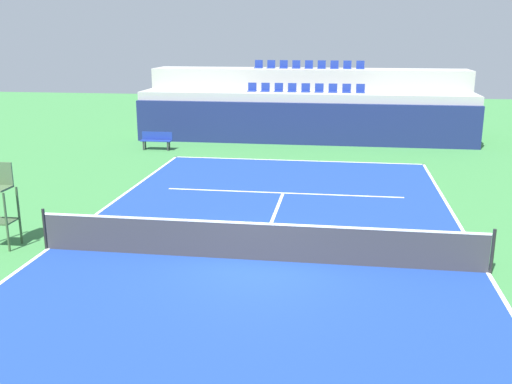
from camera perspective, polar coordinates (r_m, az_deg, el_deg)
ground_plane at (r=14.56m, az=0.04°, el=-6.64°), size 80.00×80.00×0.00m
court_surface at (r=14.56m, az=0.04°, el=-6.62°), size 11.00×24.00×0.01m
baseline_far at (r=25.97m, az=3.90°, el=3.06°), size 11.00×0.10×0.00m
sideline_left at (r=16.22m, az=-19.45°, el=-5.18°), size 0.10×24.00×0.00m
sideline_right at (r=14.83m, az=21.54°, el=-7.27°), size 0.10×24.00×0.00m
service_line_far at (r=20.60m, az=2.64°, el=-0.09°), size 8.26×0.10×0.00m
centre_service_line at (r=17.54m, az=1.57°, el=-2.78°), size 0.10×6.40×0.00m
back_wall at (r=29.70m, az=4.56°, el=6.57°), size 17.19×0.30×2.08m
stands_tier_lower at (r=31.00m, az=4.75°, el=7.31°), size 17.19×2.40×2.50m
stands_tier_upper at (r=33.32m, az=5.05°, el=8.76°), size 17.19×2.40×3.56m
seating_row_lower at (r=30.94m, az=4.82°, el=9.86°), size 6.04×0.44×0.44m
seating_row_upper at (r=33.26m, az=5.14°, el=12.03°), size 6.04×0.44×0.44m
tennis_net at (r=14.38m, az=0.04°, el=-4.75°), size 11.08×0.08×1.07m
umpire_chair at (r=16.54m, az=-23.55°, el=-0.93°), size 0.76×0.66×2.20m
player_bench at (r=28.76m, az=-9.60°, el=5.06°), size 1.50×0.40×0.85m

